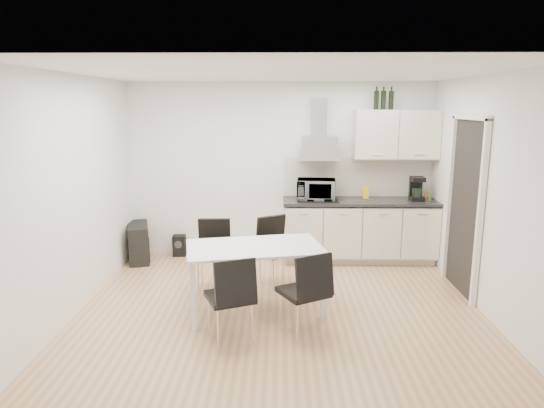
{
  "coord_description": "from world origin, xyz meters",
  "views": [
    {
      "loc": [
        -0.01,
        -5.19,
        2.28
      ],
      "look_at": [
        -0.1,
        0.51,
        1.1
      ],
      "focal_mm": 32.0,
      "sensor_mm": 36.0,
      "label": 1
    }
  ],
  "objects_px": {
    "chair_far_left": "(213,257)",
    "floor_speaker": "(179,245)",
    "chair_far_right": "(278,252)",
    "kitchenette": "(362,205)",
    "chair_near_right": "(303,293)",
    "guitar_amp": "(139,242)",
    "chair_near_left": "(230,298)",
    "dining_table": "(254,253)"
  },
  "relations": [
    {
      "from": "chair_far_right",
      "to": "floor_speaker",
      "type": "xyz_separation_m",
      "value": [
        -1.52,
        1.23,
        -0.28
      ]
    },
    {
      "from": "guitar_amp",
      "to": "floor_speaker",
      "type": "distance_m",
      "value": 0.61
    },
    {
      "from": "kitchenette",
      "to": "floor_speaker",
      "type": "bearing_deg",
      "value": 176.53
    },
    {
      "from": "chair_near_left",
      "to": "chair_far_left",
      "type": "bearing_deg",
      "value": 82.02
    },
    {
      "from": "dining_table",
      "to": "guitar_amp",
      "type": "height_order",
      "value": "dining_table"
    },
    {
      "from": "chair_near_left",
      "to": "guitar_amp",
      "type": "distance_m",
      "value": 2.93
    },
    {
      "from": "chair_near_left",
      "to": "guitar_amp",
      "type": "height_order",
      "value": "chair_near_left"
    },
    {
      "from": "kitchenette",
      "to": "chair_far_left",
      "type": "relative_size",
      "value": 2.86
    },
    {
      "from": "chair_far_left",
      "to": "floor_speaker",
      "type": "relative_size",
      "value": 2.79
    },
    {
      "from": "kitchenette",
      "to": "chair_near_right",
      "type": "relative_size",
      "value": 2.86
    },
    {
      "from": "dining_table",
      "to": "guitar_amp",
      "type": "relative_size",
      "value": 2.25
    },
    {
      "from": "kitchenette",
      "to": "floor_speaker",
      "type": "height_order",
      "value": "kitchenette"
    },
    {
      "from": "chair_near_right",
      "to": "guitar_amp",
      "type": "height_order",
      "value": "chair_near_right"
    },
    {
      "from": "floor_speaker",
      "to": "guitar_amp",
      "type": "bearing_deg",
      "value": -158.66
    },
    {
      "from": "dining_table",
      "to": "chair_near_right",
      "type": "xyz_separation_m",
      "value": [
        0.51,
        -0.57,
        -0.23
      ]
    },
    {
      "from": "chair_near_left",
      "to": "floor_speaker",
      "type": "relative_size",
      "value": 2.79
    },
    {
      "from": "chair_near_right",
      "to": "floor_speaker",
      "type": "distance_m",
      "value": 3.12
    },
    {
      "from": "kitchenette",
      "to": "dining_table",
      "type": "height_order",
      "value": "kitchenette"
    },
    {
      "from": "chair_far_right",
      "to": "chair_near_left",
      "type": "height_order",
      "value": "same"
    },
    {
      "from": "guitar_amp",
      "to": "floor_speaker",
      "type": "bearing_deg",
      "value": 7.89
    },
    {
      "from": "dining_table",
      "to": "chair_far_right",
      "type": "height_order",
      "value": "chair_far_right"
    },
    {
      "from": "chair_far_left",
      "to": "guitar_amp",
      "type": "distance_m",
      "value": 1.73
    },
    {
      "from": "chair_far_right",
      "to": "floor_speaker",
      "type": "bearing_deg",
      "value": -69.64
    },
    {
      "from": "kitchenette",
      "to": "dining_table",
      "type": "xyz_separation_m",
      "value": [
        -1.47,
        -1.82,
        -0.16
      ]
    },
    {
      "from": "chair_near_left",
      "to": "chair_far_right",
      "type": "bearing_deg",
      "value": 49.95
    },
    {
      "from": "kitchenette",
      "to": "chair_far_left",
      "type": "distance_m",
      "value": 2.4
    },
    {
      "from": "chair_near_right",
      "to": "guitar_amp",
      "type": "xyz_separation_m",
      "value": [
        -2.32,
        2.31,
        -0.16
      ]
    },
    {
      "from": "chair_near_left",
      "to": "chair_near_right",
      "type": "height_order",
      "value": "same"
    },
    {
      "from": "dining_table",
      "to": "guitar_amp",
      "type": "bearing_deg",
      "value": 124.73
    },
    {
      "from": "dining_table",
      "to": "chair_far_right",
      "type": "distance_m",
      "value": 0.84
    },
    {
      "from": "chair_far_right",
      "to": "chair_near_left",
      "type": "xyz_separation_m",
      "value": [
        -0.47,
        -1.47,
        0.0
      ]
    },
    {
      "from": "kitchenette",
      "to": "guitar_amp",
      "type": "relative_size",
      "value": 3.53
    },
    {
      "from": "dining_table",
      "to": "chair_far_left",
      "type": "xyz_separation_m",
      "value": [
        -0.54,
        0.57,
        -0.23
      ]
    },
    {
      "from": "chair_far_left",
      "to": "kitchenette",
      "type": "bearing_deg",
      "value": -150.19
    },
    {
      "from": "chair_far_left",
      "to": "chair_near_left",
      "type": "xyz_separation_m",
      "value": [
        0.33,
        -1.29,
        0.0
      ]
    },
    {
      "from": "kitchenette",
      "to": "floor_speaker",
      "type": "distance_m",
      "value": 2.81
    },
    {
      "from": "chair_far_left",
      "to": "chair_far_right",
      "type": "height_order",
      "value": "same"
    },
    {
      "from": "chair_near_left",
      "to": "chair_near_right",
      "type": "xyz_separation_m",
      "value": [
        0.72,
        0.14,
        0.0
      ]
    },
    {
      "from": "kitchenette",
      "to": "floor_speaker",
      "type": "relative_size",
      "value": 7.99
    },
    {
      "from": "chair_far_left",
      "to": "floor_speaker",
      "type": "height_order",
      "value": "chair_far_left"
    },
    {
      "from": "chair_far_left",
      "to": "floor_speaker",
      "type": "bearing_deg",
      "value": -65.01
    },
    {
      "from": "chair_far_right",
      "to": "floor_speaker",
      "type": "height_order",
      "value": "chair_far_right"
    }
  ]
}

